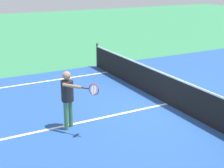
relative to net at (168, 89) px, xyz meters
name	(u,v)px	position (x,y,z in m)	size (l,w,h in m)	color
ground_plane	(167,104)	(0.00, 0.00, -0.49)	(60.00, 60.00, 0.00)	#337F51
court_surface_inbounds	(167,104)	(0.00, 0.00, -0.49)	(10.62, 24.40, 0.00)	#234C93
line_center_service	(73,124)	(0.00, -3.20, -0.49)	(0.10, 6.40, 0.01)	white
net	(168,89)	(0.00, 0.00, 0.00)	(10.25, 0.09, 1.07)	#33383D
player_near	(68,94)	(0.19, -3.36, 0.48)	(1.09, 0.65, 1.57)	#3F7247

